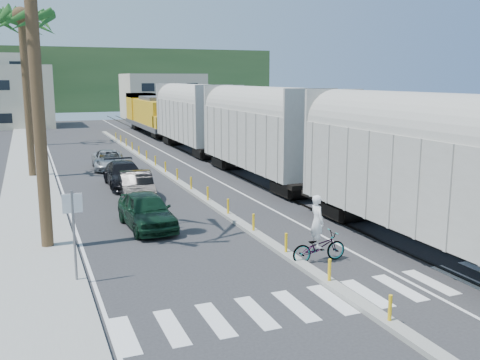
# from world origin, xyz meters

# --- Properties ---
(ground) EXTENTS (140.00, 140.00, 0.00)m
(ground) POSITION_xyz_m (0.00, 0.00, 0.00)
(ground) COLOR #28282B
(ground) RESTS_ON ground
(sidewalk) EXTENTS (3.00, 90.00, 0.15)m
(sidewalk) POSITION_xyz_m (-8.50, 25.00, 0.07)
(sidewalk) COLOR gray
(sidewalk) RESTS_ON ground
(rails) EXTENTS (1.56, 100.00, 0.06)m
(rails) POSITION_xyz_m (5.00, 28.00, 0.03)
(rails) COLOR black
(rails) RESTS_ON ground
(median) EXTENTS (0.45, 60.00, 0.85)m
(median) POSITION_xyz_m (0.00, 19.96, 0.09)
(median) COLOR gray
(median) RESTS_ON ground
(crosswalk) EXTENTS (14.00, 2.20, 0.01)m
(crosswalk) POSITION_xyz_m (0.00, -2.00, 0.01)
(crosswalk) COLOR silver
(crosswalk) RESTS_ON ground
(lane_markings) EXTENTS (9.42, 90.00, 0.01)m
(lane_markings) POSITION_xyz_m (-2.15, 25.00, 0.00)
(lane_markings) COLOR silver
(lane_markings) RESTS_ON ground
(freight_train) EXTENTS (3.00, 60.94, 5.85)m
(freight_train) POSITION_xyz_m (5.00, 21.48, 2.91)
(freight_train) COLOR #A5A297
(freight_train) RESTS_ON ground
(palm_trees) EXTENTS (3.50, 37.20, 13.75)m
(palm_trees) POSITION_xyz_m (-8.10, 22.70, 10.81)
(palm_trees) COLOR brown
(palm_trees) RESTS_ON ground
(street_sign) EXTENTS (0.60, 0.08, 3.00)m
(street_sign) POSITION_xyz_m (-7.30, 2.00, 1.97)
(street_sign) COLOR slate
(street_sign) RESTS_ON ground
(buildings) EXTENTS (38.00, 27.00, 10.00)m
(buildings) POSITION_xyz_m (-6.41, 71.66, 4.36)
(buildings) COLOR beige
(buildings) RESTS_ON ground
(hillside) EXTENTS (80.00, 20.00, 12.00)m
(hillside) POSITION_xyz_m (0.00, 100.00, 6.00)
(hillside) COLOR #385628
(hillside) RESTS_ON ground
(car_lead) EXTENTS (2.26, 4.71, 1.55)m
(car_lead) POSITION_xyz_m (-3.91, 7.53, 0.77)
(car_lead) COLOR black
(car_lead) RESTS_ON ground
(car_second) EXTENTS (2.45, 4.90, 1.52)m
(car_second) POSITION_xyz_m (-3.31, 12.83, 0.76)
(car_second) COLOR black
(car_second) RESTS_ON ground
(car_third) EXTENTS (2.15, 5.09, 1.46)m
(car_third) POSITION_xyz_m (-3.26, 16.82, 0.73)
(car_third) COLOR black
(car_third) RESTS_ON ground
(car_rear) EXTENTS (2.83, 5.06, 1.33)m
(car_rear) POSITION_xyz_m (-3.20, 23.53, 0.66)
(car_rear) COLOR #B0B3B5
(car_rear) RESTS_ON ground
(cyclist) EXTENTS (0.84, 2.06, 2.41)m
(cyclist) POSITION_xyz_m (0.77, 1.02, 0.78)
(cyclist) COLOR #9EA0A5
(cyclist) RESTS_ON ground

